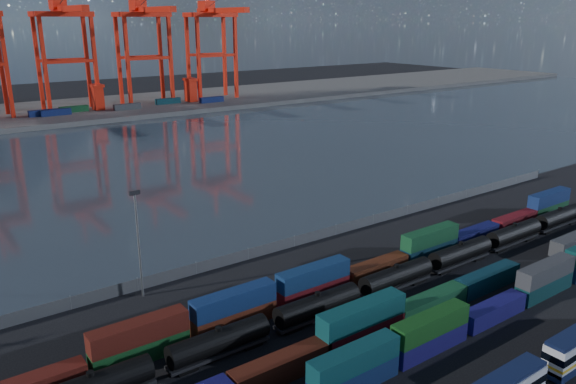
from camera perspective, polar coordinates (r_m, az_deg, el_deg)
ground at (r=85.09m, az=12.17°, el=-11.32°), size 700.00×700.00×0.00m
harbor_water at (r=168.88m, az=-15.12°, el=2.83°), size 700.00×700.00×0.00m
far_quay at (r=267.90m, az=-23.41°, el=7.36°), size 700.00×70.00×2.00m
container_row_south at (r=79.08m, az=17.40°, el=-12.27°), size 140.61×2.42×5.16m
container_row_mid at (r=86.16m, az=16.05°, el=-9.84°), size 142.89×2.65×5.66m
container_row_north at (r=86.07m, az=4.01°, el=-8.99°), size 141.63×2.48×5.29m
tanker_string at (r=88.70m, az=10.93°, el=-8.48°), size 106.70×2.94×4.21m
waterfront_fence at (r=103.34m, az=0.65°, el=-5.04°), size 160.12×0.12×2.20m
yard_light_mast at (r=85.29m, az=-14.97°, el=-4.57°), size 1.60×0.40×16.60m
gantry_cranes at (r=257.06m, az=-25.71°, el=14.92°), size 198.44×45.01×60.94m
quay_containers at (r=251.29m, az=-25.14°, el=7.12°), size 172.58×10.99×2.60m
straddle_carriers at (r=256.77m, az=-23.61°, el=8.51°), size 140.00×7.00×11.10m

